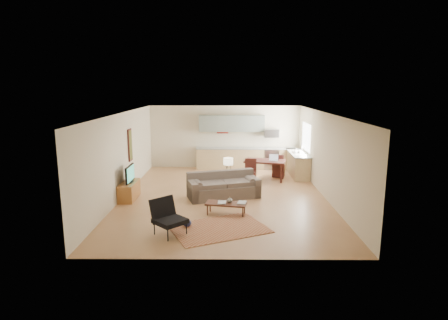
{
  "coord_description": "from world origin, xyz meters",
  "views": [
    {
      "loc": [
        0.1,
        -11.7,
        3.54
      ],
      "look_at": [
        0.0,
        0.3,
        1.15
      ],
      "focal_mm": 30.0,
      "sensor_mm": 36.0,
      "label": 1
    }
  ],
  "objects_px": {
    "sofa": "(224,185)",
    "console_table": "(228,182)",
    "tv_credenza": "(129,191)",
    "dining_table": "(265,170)",
    "coffee_table": "(226,209)",
    "armchair": "(170,217)"
  },
  "relations": [
    {
      "from": "tv_credenza",
      "to": "dining_table",
      "type": "height_order",
      "value": "dining_table"
    },
    {
      "from": "console_table",
      "to": "coffee_table",
      "type": "bearing_deg",
      "value": -79.87
    },
    {
      "from": "console_table",
      "to": "tv_credenza",
      "type": "bearing_deg",
      "value": -153.75
    },
    {
      "from": "tv_credenza",
      "to": "dining_table",
      "type": "distance_m",
      "value": 5.18
    },
    {
      "from": "tv_credenza",
      "to": "coffee_table",
      "type": "bearing_deg",
      "value": -25.3
    },
    {
      "from": "dining_table",
      "to": "sofa",
      "type": "bearing_deg",
      "value": -110.07
    },
    {
      "from": "coffee_table",
      "to": "console_table",
      "type": "bearing_deg",
      "value": 99.53
    },
    {
      "from": "armchair",
      "to": "dining_table",
      "type": "distance_m",
      "value": 6.08
    },
    {
      "from": "tv_credenza",
      "to": "console_table",
      "type": "height_order",
      "value": "console_table"
    },
    {
      "from": "tv_credenza",
      "to": "dining_table",
      "type": "bearing_deg",
      "value": 28.62
    },
    {
      "from": "tv_credenza",
      "to": "armchair",
      "type": "bearing_deg",
      "value": -59.12
    },
    {
      "from": "sofa",
      "to": "console_table",
      "type": "height_order",
      "value": "sofa"
    },
    {
      "from": "coffee_table",
      "to": "dining_table",
      "type": "relative_size",
      "value": 0.75
    },
    {
      "from": "armchair",
      "to": "console_table",
      "type": "relative_size",
      "value": 1.32
    },
    {
      "from": "coffee_table",
      "to": "sofa",
      "type": "bearing_deg",
      "value": 104.14
    },
    {
      "from": "tv_credenza",
      "to": "console_table",
      "type": "bearing_deg",
      "value": 14.49
    },
    {
      "from": "sofa",
      "to": "coffee_table",
      "type": "relative_size",
      "value": 2.06
    },
    {
      "from": "sofa",
      "to": "dining_table",
      "type": "bearing_deg",
      "value": 38.9
    },
    {
      "from": "dining_table",
      "to": "coffee_table",
      "type": "bearing_deg",
      "value": -96.61
    },
    {
      "from": "coffee_table",
      "to": "tv_credenza",
      "type": "relative_size",
      "value": 0.97
    },
    {
      "from": "armchair",
      "to": "console_table",
      "type": "xyz_separation_m",
      "value": [
        1.4,
        3.72,
        -0.11
      ]
    },
    {
      "from": "sofa",
      "to": "coffee_table",
      "type": "xyz_separation_m",
      "value": [
        0.08,
        -1.63,
        -0.24
      ]
    }
  ]
}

